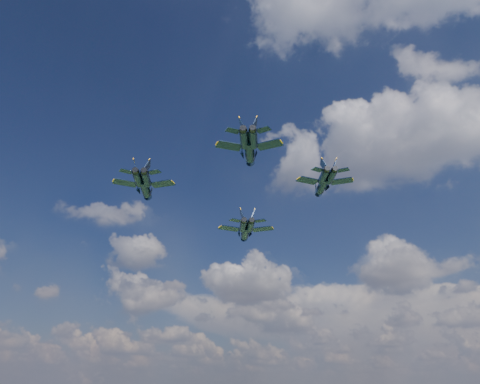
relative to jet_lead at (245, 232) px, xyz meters
name	(u,v)px	position (x,y,z in m)	size (l,w,h in m)	color
jet_lead	(245,232)	(0.00, 0.00, 0.00)	(13.73, 17.03, 4.26)	black
jet_left	(145,188)	(-8.40, -28.20, 3.41)	(13.22, 16.28, 4.08)	black
jet_right	(322,185)	(24.74, -9.11, 3.64)	(12.05, 15.14, 3.77)	black
jet_slot	(250,152)	(20.00, -32.00, 2.66)	(11.35, 15.32, 3.71)	black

